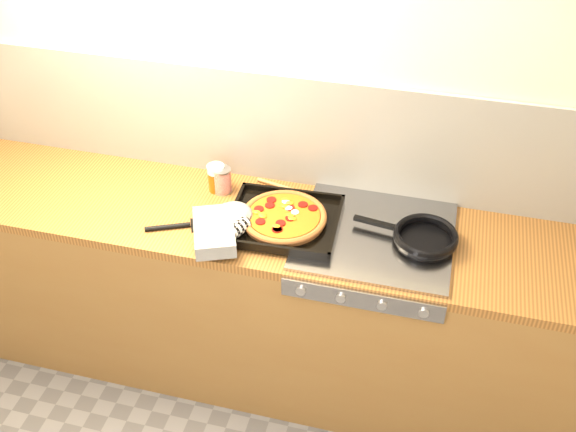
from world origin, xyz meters
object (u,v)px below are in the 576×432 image
(pizza_on_tray, at_px, (265,220))
(tomato_can, at_px, (222,180))
(frying_pan, at_px, (424,237))
(juice_glass, at_px, (216,178))

(pizza_on_tray, relative_size, tomato_can, 5.11)
(frying_pan, relative_size, tomato_can, 3.79)
(frying_pan, relative_size, juice_glass, 3.48)
(frying_pan, height_order, juice_glass, juice_glass)
(pizza_on_tray, relative_size, juice_glass, 4.70)
(juice_glass, bearing_deg, tomato_can, -5.37)
(frying_pan, bearing_deg, pizza_on_tray, -174.13)
(pizza_on_tray, bearing_deg, juice_glass, 142.89)
(frying_pan, bearing_deg, juice_glass, 170.81)
(pizza_on_tray, bearing_deg, frying_pan, 5.87)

